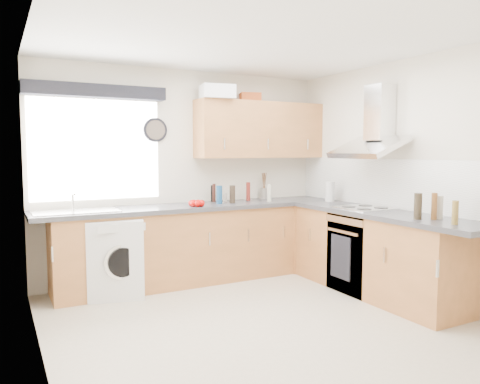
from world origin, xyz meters
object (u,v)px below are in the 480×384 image
upper_cabinets (260,130)px  washing_machine (116,257)px  extractor_hood (374,129)px  oven (364,252)px

upper_cabinets → washing_machine: bearing=-173.2°
extractor_hood → upper_cabinets: (-0.65, 1.33, 0.03)m
upper_cabinets → washing_machine: size_ratio=2.05×
oven → extractor_hood: 1.35m
upper_cabinets → oven: bearing=-67.5°
oven → upper_cabinets: (-0.55, 1.32, 1.38)m
oven → washing_machine: bearing=155.8°
washing_machine → upper_cabinets: bearing=21.4°
upper_cabinets → washing_machine: 2.36m
washing_machine → oven: bearing=-9.5°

